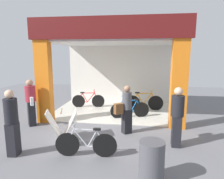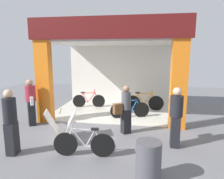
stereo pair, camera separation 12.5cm
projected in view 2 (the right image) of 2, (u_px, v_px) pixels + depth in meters
ground_plane at (108, 124)px, 7.42m from camera, size 18.79×18.79×0.00m
shop_facade at (115, 66)px, 8.85m from camera, size 5.60×4.04×3.81m
bicycle_inside_0 at (89, 100)px, 9.77m from camera, size 1.56×0.43×0.86m
bicycle_inside_1 at (144, 102)px, 9.23m from camera, size 1.75×0.48×0.96m
bicycle_inside_2 at (130, 110)px, 8.11m from camera, size 1.55×0.56×0.88m
bicycle_parked_0 at (84, 143)px, 5.04m from camera, size 1.56×0.43×0.86m
sandwich_board_sign at (61, 125)px, 6.08m from camera, size 1.04×0.83×0.91m
pedestrian_0 at (176, 116)px, 5.52m from camera, size 0.37×0.59×1.68m
pedestrian_1 at (11, 122)px, 5.06m from camera, size 0.35×0.35×1.71m
pedestrian_2 at (31, 101)px, 7.22m from camera, size 0.51×0.57×1.69m
pedestrian_3 at (125, 109)px, 6.47m from camera, size 0.62×0.53×1.57m
trash_bin at (148, 162)px, 4.04m from camera, size 0.51×0.51×0.85m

